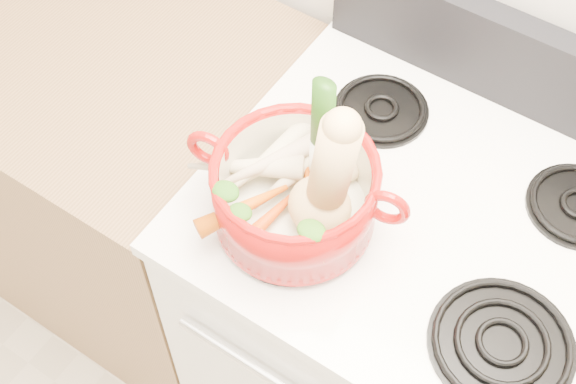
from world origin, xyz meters
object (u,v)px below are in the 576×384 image
Objects in this scene: dutch_oven at (295,193)px; leek at (322,137)px; stove_body at (403,336)px; squash at (322,174)px.

leek is at bearing 69.30° from dutch_oven.
stove_body is 3.55× the size of squash.
squash is at bearing -53.18° from leek.
squash is at bearing -133.63° from stove_body.
squash is 0.07m from leek.
stove_body is 0.70m from squash.
stove_body is at bearing 26.15° from dutch_oven.
squash is (-0.14, -0.15, 0.66)m from stove_body.
stove_body is at bearing 30.86° from leek.
leek is (-0.18, -0.09, 0.66)m from stove_body.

